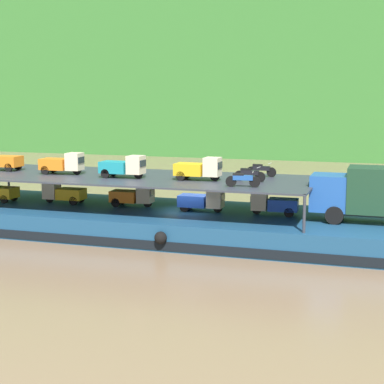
# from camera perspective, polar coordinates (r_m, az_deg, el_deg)

# --- Properties ---
(ground_plane) EXTENTS (400.00, 400.00, 0.00)m
(ground_plane) POSITION_cam_1_polar(r_m,az_deg,el_deg) (38.11, -0.45, -3.99)
(ground_plane) COLOR #7F664C
(cargo_barge) EXTENTS (32.15, 9.25, 1.50)m
(cargo_barge) POSITION_cam_1_polar(r_m,az_deg,el_deg) (37.93, -0.46, -2.89)
(cargo_barge) COLOR navy
(cargo_barge) RESTS_ON ground
(covered_lorry) EXTENTS (7.86, 2.30, 3.10)m
(covered_lorry) POSITION_cam_1_polar(r_m,az_deg,el_deg) (35.48, 16.70, -0.08)
(covered_lorry) COLOR #1E4C99
(covered_lorry) RESTS_ON cargo_barge
(cargo_rack) EXTENTS (22.95, 7.90, 2.00)m
(cargo_rack) POSITION_cam_1_polar(r_m,az_deg,el_deg) (38.85, -5.79, 1.36)
(cargo_rack) COLOR #2D333D
(cargo_rack) RESTS_ON cargo_barge
(mini_truck_lower_aft) EXTENTS (2.78, 1.28, 1.38)m
(mini_truck_lower_aft) POSITION_cam_1_polar(r_m,az_deg,el_deg) (41.41, -11.72, -0.06)
(mini_truck_lower_aft) COLOR gold
(mini_truck_lower_aft) RESTS_ON cargo_barge
(mini_truck_lower_mid) EXTENTS (2.78, 1.26, 1.38)m
(mini_truck_lower_mid) POSITION_cam_1_polar(r_m,az_deg,el_deg) (39.54, -5.44, -0.33)
(mini_truck_lower_mid) COLOR orange
(mini_truck_lower_mid) RESTS_ON cargo_barge
(mini_truck_lower_fore) EXTENTS (2.74, 1.21, 1.38)m
(mini_truck_lower_fore) POSITION_cam_1_polar(r_m,az_deg,el_deg) (37.66, 0.94, -0.75)
(mini_truck_lower_fore) COLOR #1E47B7
(mini_truck_lower_fore) RESTS_ON cargo_barge
(mini_truck_lower_bow) EXTENTS (2.79, 1.30, 1.38)m
(mini_truck_lower_bow) POSITION_cam_1_polar(r_m,az_deg,el_deg) (36.86, 7.50, -1.04)
(mini_truck_lower_bow) COLOR #1E47B7
(mini_truck_lower_bow) RESTS_ON cargo_barge
(mini_truck_upper_stern) EXTENTS (2.74, 1.21, 1.38)m
(mini_truck_upper_stern) POSITION_cam_1_polar(r_m,az_deg,el_deg) (43.59, -17.14, 2.82)
(mini_truck_upper_stern) COLOR orange
(mini_truck_upper_stern) RESTS_ON cargo_rack
(mini_truck_upper_mid) EXTENTS (2.78, 1.27, 1.38)m
(mini_truck_upper_mid) POSITION_cam_1_polar(r_m,az_deg,el_deg) (40.46, -11.78, 2.59)
(mini_truck_upper_mid) COLOR orange
(mini_truck_upper_mid) RESTS_ON cargo_rack
(mini_truck_upper_fore) EXTENTS (2.77, 1.25, 1.38)m
(mini_truck_upper_fore) POSITION_cam_1_polar(r_m,az_deg,el_deg) (38.05, -6.32, 2.34)
(mini_truck_upper_fore) COLOR teal
(mini_truck_upper_fore) RESTS_ON cargo_rack
(mini_truck_upper_bow) EXTENTS (2.76, 1.23, 1.38)m
(mini_truck_upper_bow) POSITION_cam_1_polar(r_m,az_deg,el_deg) (36.72, 0.63, 2.16)
(mini_truck_upper_bow) COLOR gold
(mini_truck_upper_bow) RESTS_ON cargo_rack
(motorcycle_upper_port) EXTENTS (1.90, 0.55, 0.87)m
(motorcycle_upper_port) POSITION_cam_1_polar(r_m,az_deg,el_deg) (34.09, 4.65, 1.17)
(motorcycle_upper_port) COLOR black
(motorcycle_upper_port) RESTS_ON cargo_rack
(motorcycle_upper_centre) EXTENTS (1.90, 0.55, 0.87)m
(motorcycle_upper_centre) POSITION_cam_1_polar(r_m,az_deg,el_deg) (36.42, 5.29, 1.66)
(motorcycle_upper_centre) COLOR black
(motorcycle_upper_centre) RESTS_ON cargo_rack
(motorcycle_upper_stbd) EXTENTS (1.90, 0.55, 0.87)m
(motorcycle_upper_stbd) POSITION_cam_1_polar(r_m,az_deg,el_deg) (38.68, 6.35, 2.06)
(motorcycle_upper_stbd) COLOR black
(motorcycle_upper_stbd) RESTS_ON cargo_rack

